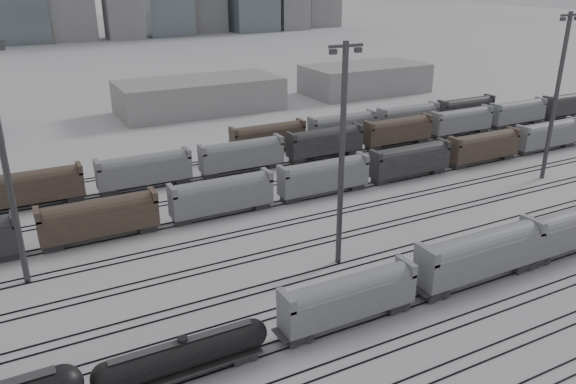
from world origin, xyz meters
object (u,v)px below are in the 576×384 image
hopper_car_b (481,253)px  hopper_car_a (349,296)px  tank_car_b (184,355)px  hopper_car_c (574,227)px  light_mast_c (342,153)px

hopper_car_b → hopper_car_a: bearing=180.0°
tank_car_b → hopper_car_c: size_ratio=0.98×
tank_car_b → hopper_car_b: bearing=0.0°
tank_car_b → light_mast_c: (22.88, 11.28, 11.63)m
tank_car_b → hopper_car_c: hopper_car_c is taller
hopper_car_a → hopper_car_b: bearing=0.0°
tank_car_b → light_mast_c: 28.04m
hopper_car_b → hopper_car_c: 15.70m
hopper_car_a → light_mast_c: light_mast_c is taller
hopper_car_b → light_mast_c: size_ratio=0.64×
hopper_car_a → tank_car_b: bearing=180.0°
hopper_car_b → light_mast_c: light_mast_c is taller
hopper_car_b → hopper_car_c: bearing=-0.0°
hopper_car_b → light_mast_c: 19.04m
hopper_car_a → hopper_car_c: (33.22, -0.00, 0.27)m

